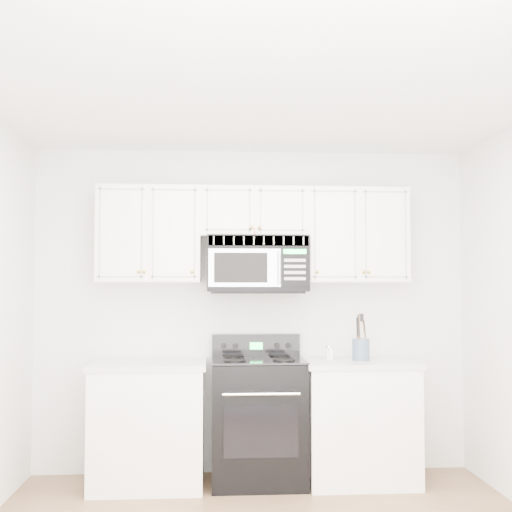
{
  "coord_description": "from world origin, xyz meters",
  "views": [
    {
      "loc": [
        -0.31,
        -3.48,
        1.48
      ],
      "look_at": [
        0.0,
        1.3,
        1.72
      ],
      "focal_mm": 45.0,
      "sensor_mm": 36.0,
      "label": 1
    }
  ],
  "objects": [
    {
      "name": "utensil_crock",
      "position": [
        0.82,
        1.41,
        1.01
      ],
      "size": [
        0.13,
        0.13,
        0.35
      ],
      "color": "#455872",
      "rests_on": "base_cabinet_right"
    },
    {
      "name": "shaker_pepper",
      "position": [
        0.58,
        1.47,
        0.98
      ],
      "size": [
        0.05,
        0.05,
        0.11
      ],
      "color": "white",
      "rests_on": "base_cabinet_right"
    },
    {
      "name": "shaker_salt",
      "position": [
        0.59,
        1.45,
        0.96
      ],
      "size": [
        0.04,
        0.04,
        0.09
      ],
      "color": "white",
      "rests_on": "base_cabinet_right"
    },
    {
      "name": "base_cabinet_left",
      "position": [
        -0.8,
        1.44,
        0.43
      ],
      "size": [
        0.86,
        0.65,
        0.92
      ],
      "color": "silver",
      "rests_on": "ground"
    },
    {
      "name": "range",
      "position": [
        0.03,
        1.45,
        0.48
      ],
      "size": [
        0.7,
        0.64,
        1.11
      ],
      "color": "black",
      "rests_on": "ground"
    },
    {
      "name": "upper_cabinets",
      "position": [
        -0.0,
        1.58,
        1.93
      ],
      "size": [
        2.44,
        0.37,
        0.75
      ],
      "color": "silver",
      "rests_on": "ground"
    },
    {
      "name": "base_cabinet_right",
      "position": [
        0.8,
        1.44,
        0.43
      ],
      "size": [
        0.86,
        0.65,
        0.92
      ],
      "color": "silver",
      "rests_on": "ground"
    },
    {
      "name": "microwave",
      "position": [
        0.02,
        1.55,
        1.67
      ],
      "size": [
        0.78,
        0.44,
        0.43
      ],
      "color": "black",
      "rests_on": "ground"
    },
    {
      "name": "room",
      "position": [
        0.0,
        0.0,
        1.3
      ],
      "size": [
        3.51,
        3.51,
        2.61
      ],
      "color": "#876849",
      "rests_on": "ground"
    }
  ]
}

